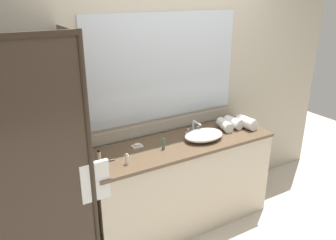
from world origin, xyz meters
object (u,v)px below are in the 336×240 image
Objects in this scene: amenity_bottle_lotion at (164,144)px; rolled_towel_middle at (233,123)px; sink_basin at (204,135)px; rolled_towel_far_edge at (225,125)px; soap_dish at (137,145)px; rolled_towel_near_edge at (247,123)px; amenity_bottle_shampoo at (99,156)px; faucet at (194,129)px; amenity_bottle_conditioner at (127,159)px.

rolled_towel_middle is (0.87, 0.08, 0.01)m from amenity_bottle_lotion.
sink_basin is 1.89× the size of rolled_towel_far_edge.
soap_dish is at bearing 138.84° from amenity_bottle_lotion.
sink_basin is 0.34m from rolled_towel_far_edge.
soap_dish is 1.17m from rolled_towel_near_edge.
amenity_bottle_shampoo is (-0.39, -0.08, 0.03)m from soap_dish.
faucet is 0.80× the size of rolled_towel_near_edge.
faucet reaches higher than rolled_towel_far_edge.
faucet is 1.00m from amenity_bottle_shampoo.
faucet is 0.46m from amenity_bottle_lotion.
rolled_towel_near_edge is at bearing -2.71° from amenity_bottle_shampoo.
faucet is 0.62m from soap_dish.
amenity_bottle_shampoo is 0.46× the size of rolled_towel_far_edge.
sink_basin is at bearing -168.63° from rolled_towel_middle.
rolled_towel_far_edge is at bearing 160.09° from rolled_towel_near_edge.
amenity_bottle_lotion reaches higher than amenity_bottle_shampoo.
amenity_bottle_shampoo is 0.24m from amenity_bottle_conditioner.
amenity_bottle_shampoo is at bearing -179.91° from rolled_towel_middle.
soap_dish is at bearing 175.25° from rolled_towel_far_edge.
amenity_bottle_conditioner reaches higher than soap_dish.
amenity_bottle_lotion is at bearing 178.60° from sink_basin.
amenity_bottle_shampoo is at bearing 135.82° from amenity_bottle_conditioner.
rolled_towel_near_edge is (1.55, -0.07, 0.01)m from amenity_bottle_shampoo.
amenity_bottle_shampoo is at bearing 177.29° from rolled_towel_near_edge.
amenity_bottle_shampoo is 1.04× the size of amenity_bottle_conditioner.
faucet reaches higher than sink_basin.
rolled_towel_near_edge is at bearing 0.11° from amenity_bottle_lotion.
sink_basin is 1.00m from amenity_bottle_shampoo.
sink_basin is at bearing -90.00° from faucet.
faucet is at bearing 19.84° from amenity_bottle_lotion.
rolled_towel_far_edge is at bearing 8.69° from amenity_bottle_conditioner.
rolled_towel_near_edge reaches higher than rolled_towel_far_edge.
rolled_towel_near_edge reaches higher than soap_dish.
sink_basin is 3.77× the size of amenity_bottle_lotion.
amenity_bottle_lotion reaches higher than rolled_towel_far_edge.
faucet is at bearing -0.39° from soap_dish.
soap_dish is 0.40m from amenity_bottle_shampoo.
amenity_bottle_shampoo is (-1.00, 0.09, 0.00)m from sink_basin.
amenity_bottle_lotion is at bearing -173.87° from rolled_towel_far_edge.
rolled_towel_near_edge is at bearing -7.74° from soap_dish.
sink_basin is 4.23× the size of amenity_bottle_conditioner.
amenity_bottle_lotion is at bearing -174.90° from rolled_towel_middle.
amenity_bottle_conditioner is at bearing -175.97° from rolled_towel_near_edge.
rolled_towel_middle is 0.91× the size of rolled_towel_far_edge.
amenity_bottle_conditioner is (-0.39, -0.09, -0.01)m from amenity_bottle_lotion.
faucet is (0.00, 0.17, 0.00)m from sink_basin.
soap_dish is 0.25m from amenity_bottle_lotion.
amenity_bottle_shampoo reaches higher than amenity_bottle_conditioner.
rolled_towel_middle is at bearing 145.47° from rolled_towel_near_edge.
sink_basin is at bearing -4.90° from amenity_bottle_shampoo.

